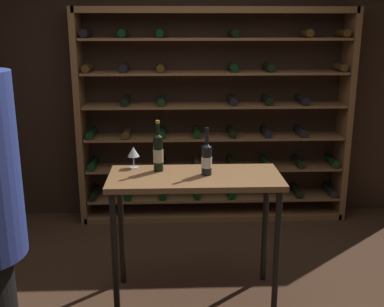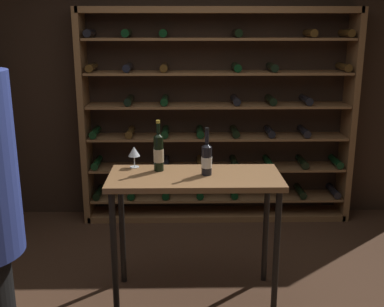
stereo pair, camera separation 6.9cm
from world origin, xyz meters
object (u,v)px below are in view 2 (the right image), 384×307
(tasting_table, at_px, (195,192))
(wine_glass_stemmed_left, at_px, (134,152))
(wine_bottle_gold_foil, at_px, (207,159))
(wine_bottle_amber_reserve, at_px, (159,152))
(wine_rack, at_px, (217,119))

(tasting_table, height_order, wine_glass_stemmed_left, wine_glass_stemmed_left)
(wine_bottle_gold_foil, bearing_deg, tasting_table, -170.49)
(tasting_table, bearing_deg, wine_bottle_amber_reserve, 155.74)
(wine_rack, height_order, wine_bottle_amber_reserve, wine_rack)
(tasting_table, bearing_deg, wine_bottle_gold_foil, 9.51)
(wine_glass_stemmed_left, bearing_deg, wine_bottle_gold_foil, -19.45)
(wine_rack, xyz_separation_m, wine_bottle_amber_reserve, (-0.51, -1.39, 0.04))
(wine_bottle_gold_foil, distance_m, wine_glass_stemmed_left, 0.56)
(tasting_table, distance_m, wine_glass_stemmed_left, 0.54)
(tasting_table, xyz_separation_m, wine_glass_stemmed_left, (-0.44, 0.20, 0.24))
(wine_rack, relative_size, tasting_table, 2.24)
(wine_rack, distance_m, wine_glass_stemmed_left, 1.48)
(wine_rack, height_order, tasting_table, wine_rack)
(wine_bottle_gold_foil, bearing_deg, wine_bottle_amber_reserve, 163.24)
(wine_rack, relative_size, wine_bottle_gold_foil, 8.06)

